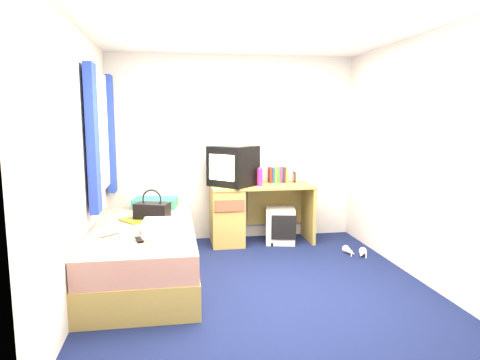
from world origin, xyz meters
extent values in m
plane|color=#0C1438|center=(0.00, 0.00, 0.00)|extent=(3.40, 3.40, 0.00)
plane|color=white|center=(0.00, 0.00, 2.40)|extent=(3.40, 3.40, 0.00)
plane|color=silver|center=(0.00, 1.70, 1.20)|extent=(3.20, 0.00, 3.20)
plane|color=silver|center=(0.00, -1.70, 1.20)|extent=(3.20, 0.00, 3.20)
plane|color=silver|center=(-1.60, 0.00, 1.20)|extent=(0.00, 3.40, 3.40)
plane|color=silver|center=(1.60, 0.00, 1.20)|extent=(0.00, 3.40, 3.40)
cube|color=tan|center=(-1.10, 0.32, 0.15)|extent=(1.00, 2.00, 0.30)
cube|color=#995337|center=(-0.60, -0.08, 0.16)|extent=(0.02, 0.70, 0.18)
cube|color=silver|center=(-1.10, 0.32, 0.42)|extent=(0.98, 1.98, 0.24)
cube|color=#166791|center=(-1.01, 1.23, 0.59)|extent=(0.55, 0.39, 0.11)
cube|color=tan|center=(0.32, 1.42, 0.73)|extent=(1.30, 0.55, 0.03)
cube|color=tan|center=(-0.13, 1.42, 0.36)|extent=(0.40, 0.52, 0.72)
cube|color=tan|center=(0.95, 1.42, 0.36)|extent=(0.04, 0.52, 0.72)
cube|color=tan|center=(0.57, 1.67, 0.45)|extent=(0.78, 0.03, 0.55)
cube|color=silver|center=(0.55, 1.36, 0.23)|extent=(0.43, 0.43, 0.45)
cube|color=black|center=(-0.04, 1.44, 1.00)|extent=(0.68, 0.68, 0.50)
cube|color=#FFE4A1|center=(-0.21, 1.28, 1.00)|extent=(0.28, 0.28, 0.31)
cube|color=silver|center=(-0.04, 1.44, 1.29)|extent=(0.47, 0.46, 0.07)
cube|color=maroon|center=(0.47, 1.60, 0.85)|extent=(0.03, 0.13, 0.20)
cube|color=navy|center=(0.50, 1.60, 0.85)|extent=(0.03, 0.13, 0.20)
cube|color=gold|center=(0.54, 1.60, 0.85)|extent=(0.03, 0.13, 0.20)
cube|color=#337F33|center=(0.57, 1.60, 0.85)|extent=(0.03, 0.13, 0.20)
cube|color=#7F337F|center=(0.61, 1.60, 0.85)|extent=(0.03, 0.13, 0.20)
cube|color=#262626|center=(0.64, 1.60, 0.85)|extent=(0.03, 0.13, 0.20)
cube|color=#B26633|center=(0.68, 1.60, 0.85)|extent=(0.03, 0.13, 0.20)
cube|color=black|center=(0.80, 1.58, 0.82)|extent=(0.03, 0.12, 0.14)
cylinder|color=#EE2184|center=(0.28, 1.34, 0.85)|extent=(0.08, 0.08, 0.21)
cylinder|color=silver|center=(0.23, 1.49, 0.84)|extent=(0.05, 0.05, 0.18)
cube|color=black|center=(-1.02, 0.63, 0.63)|extent=(0.39, 0.30, 0.17)
torus|color=black|center=(-1.02, 0.63, 0.75)|extent=(0.21, 0.09, 0.21)
cube|color=white|center=(-0.92, 0.13, 0.60)|extent=(0.35, 0.30, 0.11)
cube|color=#CCDB18|center=(-1.20, 0.58, 0.55)|extent=(0.34, 0.35, 0.01)
cylinder|color=silver|center=(-1.38, 0.06, 0.58)|extent=(0.19, 0.19, 0.07)
cube|color=yellow|center=(-1.06, -0.15, 0.55)|extent=(0.23, 0.13, 0.01)
cube|color=black|center=(-1.10, -0.16, 0.55)|extent=(0.09, 0.17, 0.02)
cube|color=silver|center=(-1.58, 0.90, 1.45)|extent=(0.02, 0.90, 1.10)
cube|color=white|center=(-1.57, 0.90, 2.04)|extent=(0.06, 1.06, 0.08)
cube|color=white|center=(-1.57, 0.90, 0.86)|extent=(0.06, 1.06, 0.08)
cube|color=navy|center=(-1.53, 0.31, 1.40)|extent=(0.08, 0.24, 1.40)
cube|color=navy|center=(-1.53, 1.49, 1.40)|extent=(0.08, 0.24, 1.40)
cone|color=white|center=(1.24, 0.73, 0.04)|extent=(0.11, 0.23, 0.09)
cone|color=white|center=(1.34, 0.64, 0.04)|extent=(0.19, 0.23, 0.09)
camera|label=1|loc=(-0.80, -3.86, 1.60)|focal=32.00mm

